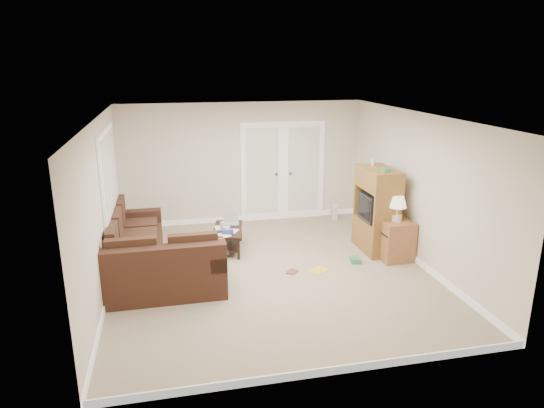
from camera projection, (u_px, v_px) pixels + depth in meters
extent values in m
plane|color=tan|center=(271.00, 273.00, 7.83)|extent=(5.50, 5.50, 0.00)
cube|color=white|center=(271.00, 117.00, 7.12)|extent=(5.00, 5.50, 0.02)
cube|color=silver|center=(101.00, 208.00, 6.96)|extent=(0.02, 5.50, 2.50)
cube|color=silver|center=(419.00, 190.00, 7.99)|extent=(0.02, 5.50, 2.50)
cube|color=silver|center=(243.00, 163.00, 10.05)|extent=(5.00, 0.02, 2.50)
cube|color=silver|center=(329.00, 270.00, 4.90)|extent=(5.00, 0.02, 2.50)
cube|color=white|center=(262.00, 173.00, 10.17)|extent=(0.90, 0.04, 2.13)
cube|color=white|center=(303.00, 171.00, 10.36)|extent=(0.90, 0.04, 2.13)
cube|color=white|center=(262.00, 171.00, 10.13)|extent=(0.68, 0.02, 1.80)
cube|color=white|center=(304.00, 169.00, 10.32)|extent=(0.68, 0.02, 1.80)
cube|color=white|center=(109.00, 173.00, 7.82)|extent=(0.04, 1.92, 1.42)
cube|color=white|center=(110.00, 173.00, 7.83)|extent=(0.02, 1.74, 1.24)
cube|color=#3D2217|center=(135.00, 253.00, 8.08)|extent=(0.91, 2.30, 0.42)
cube|color=#3D2217|center=(112.00, 230.00, 7.90)|extent=(0.25, 2.30, 0.43)
cube|color=#3D2217|center=(136.00, 216.00, 8.96)|extent=(0.90, 0.24, 0.22)
cube|color=#44291B|center=(139.00, 237.00, 8.03)|extent=(0.61, 2.20, 0.12)
cube|color=#3D2217|center=(163.00, 279.00, 7.11)|extent=(1.80, 0.91, 0.42)
cube|color=#3D2217|center=(161.00, 261.00, 6.68)|extent=(1.80, 0.25, 0.43)
cube|color=#3D2217|center=(215.00, 255.00, 7.18)|extent=(0.24, 0.90, 0.22)
cube|color=#44291B|center=(162.00, 260.00, 7.10)|extent=(1.70, 0.61, 0.12)
cube|color=black|center=(215.00, 247.00, 7.14)|extent=(0.32, 0.80, 0.03)
cube|color=red|center=(214.00, 240.00, 7.34)|extent=(0.32, 0.12, 0.02)
cube|color=black|center=(228.00, 230.00, 8.68)|extent=(0.67, 1.06, 0.04)
cube|color=black|center=(228.00, 243.00, 8.75)|extent=(0.58, 0.97, 0.03)
cylinder|color=silver|center=(222.00, 226.00, 8.61)|extent=(0.08, 0.08, 0.14)
cylinder|color=red|center=(222.00, 219.00, 8.57)|extent=(0.01, 0.01, 0.12)
cube|color=#2D3E92|center=(228.00, 232.00, 8.41)|extent=(0.21, 0.14, 0.08)
cube|color=white|center=(227.00, 230.00, 8.59)|extent=(0.42, 0.59, 0.00)
cube|color=olive|center=(375.00, 235.00, 8.72)|extent=(0.52, 0.94, 0.56)
cube|color=olive|center=(379.00, 179.00, 8.43)|extent=(0.52, 0.94, 0.38)
cube|color=black|center=(376.00, 207.00, 8.57)|extent=(0.46, 0.57, 0.47)
cube|color=black|center=(364.00, 207.00, 8.51)|extent=(0.01, 0.49, 0.38)
cube|color=#397E49|center=(386.00, 170.00, 8.15)|extent=(0.11, 0.17, 0.06)
cylinder|color=silver|center=(373.00, 162.00, 8.62)|extent=(0.07, 0.07, 0.11)
cube|color=#996138|center=(395.00, 240.00, 8.29)|extent=(0.55, 0.55, 0.69)
cylinder|color=beige|center=(397.00, 218.00, 8.18)|extent=(0.17, 0.17, 0.11)
cylinder|color=beige|center=(397.00, 211.00, 8.14)|extent=(0.03, 0.03, 0.15)
cone|color=beige|center=(398.00, 202.00, 8.10)|extent=(0.30, 0.30, 0.19)
cube|color=silver|center=(335.00, 212.00, 10.42)|extent=(0.16, 0.14, 0.33)
cube|color=yellow|center=(319.00, 270.00, 7.91)|extent=(0.38, 0.36, 0.01)
cube|color=#397E49|center=(355.00, 260.00, 8.23)|extent=(0.18, 0.23, 0.08)
imported|color=brown|center=(288.00, 271.00, 7.88)|extent=(0.24, 0.24, 0.02)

